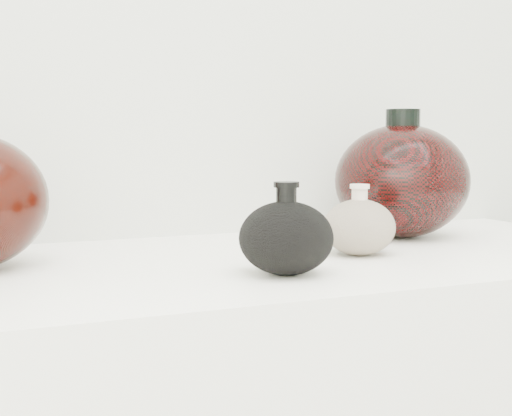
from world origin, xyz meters
name	(u,v)px	position (x,y,z in m)	size (l,w,h in m)	color
black_gourd_vase	(286,237)	(-0.02, 0.83, 0.94)	(0.14, 0.14, 0.11)	black
cream_gourd_vase	(359,227)	(0.13, 0.92, 0.94)	(0.10, 0.10, 0.10)	beige
right_round_pot	(402,180)	(0.29, 1.04, 0.99)	(0.22, 0.22, 0.21)	black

